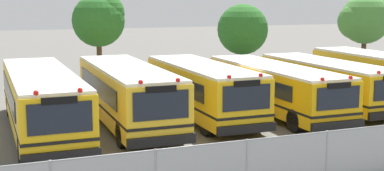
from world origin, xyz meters
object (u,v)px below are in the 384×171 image
object	(u,v)px
school_bus_2	(202,89)
tree_3	(363,20)
school_bus_4	(327,82)
tree_1	(100,19)
school_bus_1	(127,93)
school_bus_3	(274,87)
school_bus_0	(42,99)
tree_2	(244,29)

from	to	relation	value
school_bus_2	tree_3	world-z (taller)	tree_3
school_bus_4	tree_1	xyz separation A→B (m)	(-9.67, 10.41, 3.06)
tree_1	tree_3	world-z (taller)	tree_1
school_bus_1	school_bus_3	xyz separation A→B (m)	(7.34, -0.25, -0.13)
school_bus_1	school_bus_2	distance (m)	3.63
school_bus_1	tree_3	world-z (taller)	tree_3
school_bus_1	school_bus_3	size ratio (longest dim) A/B	0.98
school_bus_1	school_bus_2	bearing A→B (deg)	-178.46
school_bus_3	school_bus_1	bearing A→B (deg)	-1.21
school_bus_2	tree_3	distance (m)	20.48
school_bus_2	tree_3	bearing A→B (deg)	-149.12
school_bus_3	tree_1	size ratio (longest dim) A/B	1.77
tree_1	school_bus_0	bearing A→B (deg)	-114.39
school_bus_1	tree_2	xyz separation A→B (m)	(11.98, 12.07, 1.97)
school_bus_0	tree_2	world-z (taller)	tree_2
tree_2	tree_3	size ratio (longest dim) A/B	0.88
tree_1	tree_3	distance (m)	20.03
school_bus_4	tree_3	world-z (taller)	tree_3
school_bus_0	tree_3	xyz separation A→B (m)	(24.85, 10.39, 2.59)
school_bus_0	tree_1	size ratio (longest dim) A/B	1.93
school_bus_1	tree_1	bearing A→B (deg)	-95.03
school_bus_4	tree_2	size ratio (longest dim) A/B	1.86
school_bus_2	tree_2	bearing A→B (deg)	-124.31
school_bus_2	tree_3	size ratio (longest dim) A/B	1.60
tree_1	tree_2	size ratio (longest dim) A/B	1.14
school_bus_0	school_bus_3	distance (m)	11.04
school_bus_0	tree_2	bearing A→B (deg)	-142.10
school_bus_2	tree_1	distance (m)	11.24
school_bus_4	school_bus_3	bearing A→B (deg)	6.96
school_bus_0	tree_2	xyz separation A→B (m)	(15.68, 12.14, 1.99)
school_bus_1	school_bus_4	xyz separation A→B (m)	(10.80, 0.17, -0.13)
tree_3	school_bus_3	bearing A→B (deg)	-142.55
tree_1	tree_2	distance (m)	11.00
school_bus_2	tree_2	xyz separation A→B (m)	(8.35, 12.04, 2.01)
school_bus_0	school_bus_4	world-z (taller)	school_bus_0
school_bus_0	tree_1	bearing A→B (deg)	-114.22
tree_3	tree_2	bearing A→B (deg)	169.20
school_bus_3	school_bus_2	bearing A→B (deg)	-3.59
tree_1	tree_2	bearing A→B (deg)	7.81
school_bus_0	school_bus_1	xyz separation A→B (m)	(3.70, 0.07, 0.02)
school_bus_1	school_bus_2	world-z (taller)	school_bus_1
school_bus_3	tree_3	bearing A→B (deg)	-141.82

